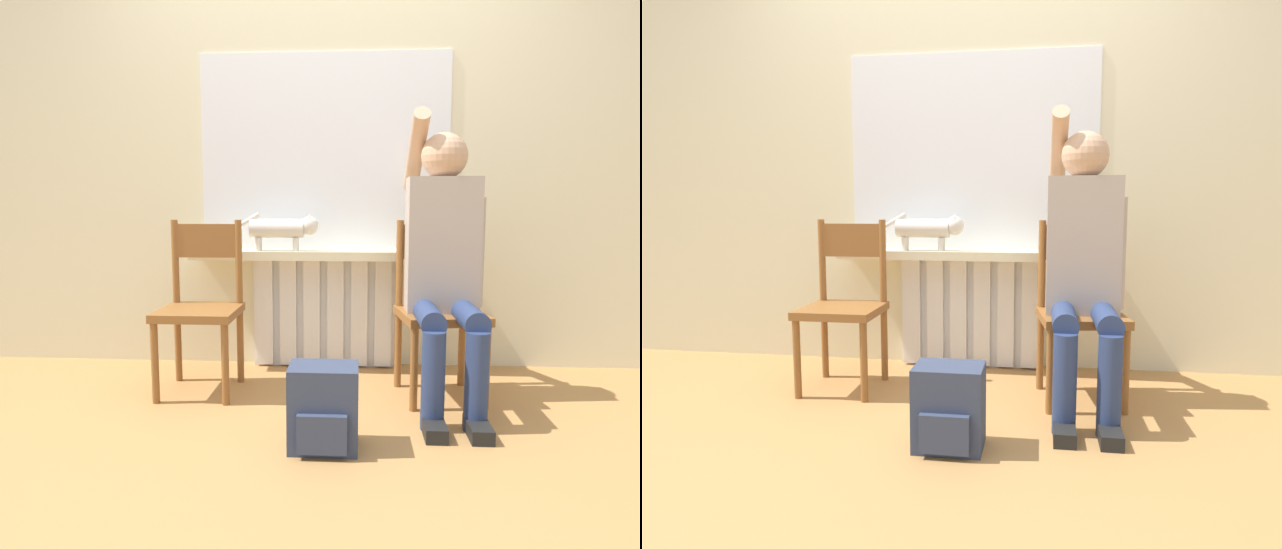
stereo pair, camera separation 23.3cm
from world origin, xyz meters
TOP-DOWN VIEW (x-y plane):
  - ground_plane at (0.00, 0.00)m, footprint 12.00×12.00m
  - wall_with_window at (0.00, 1.23)m, footprint 7.00×0.06m
  - radiator at (-0.00, 1.15)m, footprint 0.83×0.08m
  - windowsill at (0.00, 1.08)m, footprint 1.49×0.25m
  - window_glass at (0.00, 1.20)m, footprint 1.43×0.01m
  - chair_left at (-0.60, 0.69)m, footprint 0.39×0.39m
  - chair_right at (0.60, 0.69)m, footprint 0.44×0.44m
  - person at (0.60, 0.59)m, footprint 0.36×0.97m
  - cat at (-0.22, 1.03)m, footprint 0.52×0.10m
  - backpack at (0.06, 0.04)m, footprint 0.27×0.22m

SIDE VIEW (x-z plane):
  - ground_plane at x=0.00m, z-range 0.00..0.00m
  - backpack at x=0.06m, z-range 0.00..0.33m
  - radiator at x=0.00m, z-range 0.00..0.65m
  - chair_left at x=-0.60m, z-range 0.01..0.88m
  - chair_right at x=0.60m, z-range 0.01..0.88m
  - windowsill at x=0.00m, z-range 0.65..0.70m
  - person at x=0.60m, z-range 0.02..1.42m
  - cat at x=-0.22m, z-range 0.71..0.93m
  - window_glass at x=0.00m, z-range 0.70..1.81m
  - wall_with_window at x=0.00m, z-range 0.00..2.70m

